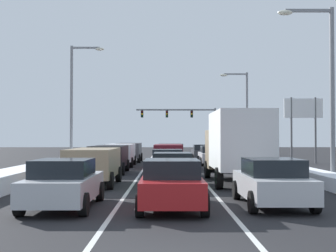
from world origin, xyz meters
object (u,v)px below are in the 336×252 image
object	(u,v)px
suv_gray_center_lane_fifth	(171,151)
suv_maroon_center_lane_fourth	(168,154)
suv_white_left_lane_fourth	(120,153)
traffic_light_gantry	(187,119)
sedan_red_center_lane_nearest	(172,184)
sedan_navy_center_lane_third	(167,162)
sedan_silver_left_lane_nearest	(64,183)
street_lamp_left_mid	(76,95)
box_truck_right_lane_second	(237,143)
street_lamp_right_mid	(243,108)
sedan_black_right_lane_third	(223,159)
suv_tan_left_lane_second	(94,163)
roadside_sign_right	(303,115)
suv_charcoal_left_lane_fifth	(129,150)
suv_black_left_lane_third	(109,156)
sedan_white_right_lane_fourth	(212,155)
sedan_charcoal_right_lane_fifth	(202,153)
sedan_silver_right_lane_nearest	(272,182)
street_lamp_right_near	(325,78)
sedan_green_center_lane_second	(173,169)

from	to	relation	value
suv_gray_center_lane_fifth	suv_maroon_center_lane_fourth	bearing A→B (deg)	-92.25
suv_white_left_lane_fourth	traffic_light_gantry	size ratio (longest dim) A/B	0.45
sedan_red_center_lane_nearest	sedan_navy_center_lane_third	world-z (taller)	same
sedan_silver_left_lane_nearest	suv_white_left_lane_fourth	world-z (taller)	suv_white_left_lane_fourth
street_lamp_left_mid	box_truck_right_lane_second	bearing A→B (deg)	-53.70
sedan_red_center_lane_nearest	street_lamp_right_mid	world-z (taller)	street_lamp_right_mid
sedan_black_right_lane_third	sedan_navy_center_lane_third	bearing A→B (deg)	-130.11
suv_tan_left_lane_second	roadside_sign_right	xyz separation A→B (m)	(14.70, 17.11, 3.00)
street_lamp_left_mid	suv_charcoal_left_lane_fifth	bearing A→B (deg)	52.81
box_truck_right_lane_second	suv_black_left_lane_third	xyz separation A→B (m)	(-6.82, 6.39, -0.88)
suv_gray_center_lane_fifth	street_lamp_left_mid	size ratio (longest dim) A/B	0.52
sedan_red_center_lane_nearest	roadside_sign_right	size ratio (longest dim) A/B	0.82
suv_charcoal_left_lane_fifth	suv_black_left_lane_third	bearing A→B (deg)	-90.98
sedan_white_right_lane_fourth	sedan_charcoal_right_lane_fifth	distance (m)	6.83
sedan_silver_right_lane_nearest	sedan_charcoal_right_lane_fifth	bearing A→B (deg)	89.92
sedan_red_center_lane_nearest	suv_charcoal_left_lane_fifth	bearing A→B (deg)	97.23
suv_gray_center_lane_fifth	sedan_white_right_lane_fourth	bearing A→B (deg)	-43.06
box_truck_right_lane_second	suv_gray_center_lane_fifth	size ratio (longest dim) A/B	1.47
sedan_charcoal_right_lane_fifth	street_lamp_right_near	bearing A→B (deg)	-79.28
sedan_silver_right_lane_nearest	box_truck_right_lane_second	world-z (taller)	box_truck_right_lane_second
suv_gray_center_lane_fifth	sedan_red_center_lane_nearest	bearing A→B (deg)	-90.56
suv_white_left_lane_fourth	suv_maroon_center_lane_fourth	bearing A→B (deg)	-31.92
sedan_navy_center_lane_third	suv_tan_left_lane_second	size ratio (longest dim) A/B	0.92
suv_charcoal_left_lane_fifth	suv_gray_center_lane_fifth	bearing A→B (deg)	-27.52
suv_white_left_lane_fourth	roadside_sign_right	world-z (taller)	roadside_sign_right
sedan_red_center_lane_nearest	suv_charcoal_left_lane_fifth	xyz separation A→B (m)	(-3.41, 26.90, 0.25)
sedan_navy_center_lane_third	roadside_sign_right	bearing A→B (deg)	46.77
box_truck_right_lane_second	street_lamp_left_mid	bearing A→B (deg)	126.30
sedan_black_right_lane_third	roadside_sign_right	size ratio (longest dim) A/B	0.82
sedan_charcoal_right_lane_fifth	roadside_sign_right	world-z (taller)	roadside_sign_right
sedan_white_right_lane_fourth	suv_tan_left_lane_second	xyz separation A→B (m)	(-6.88, -15.13, 0.25)
suv_black_left_lane_third	suv_charcoal_left_lane_fifth	size ratio (longest dim) A/B	1.00
traffic_light_gantry	sedan_charcoal_right_lane_fifth	bearing A→B (deg)	-88.67
suv_tan_left_lane_second	sedan_navy_center_lane_third	bearing A→B (deg)	56.33
sedan_silver_right_lane_nearest	suv_maroon_center_lane_fourth	distance (m)	18.27
sedan_black_right_lane_third	suv_black_left_lane_third	world-z (taller)	suv_black_left_lane_third
suv_maroon_center_lane_fourth	sedan_white_right_lane_fourth	bearing A→B (deg)	45.29
suv_maroon_center_lane_fourth	street_lamp_right_mid	world-z (taller)	street_lamp_right_mid
sedan_red_center_lane_nearest	sedan_green_center_lane_second	world-z (taller)	same
sedan_silver_left_lane_nearest	suv_charcoal_left_lane_fifth	xyz separation A→B (m)	(-0.09, 26.75, 0.25)
sedan_white_right_lane_fourth	suv_gray_center_lane_fifth	size ratio (longest dim) A/B	0.92
street_lamp_left_mid	sedan_navy_center_lane_third	bearing A→B (deg)	-54.24
sedan_navy_center_lane_third	suv_gray_center_lane_fifth	distance (m)	13.04
sedan_white_right_lane_fourth	street_lamp_right_near	bearing A→B (deg)	-75.14
suv_white_left_lane_fourth	sedan_black_right_lane_third	bearing A→B (deg)	-31.62
sedan_black_right_lane_third	traffic_light_gantry	bearing A→B (deg)	91.49
sedan_charcoal_right_lane_fifth	suv_black_left_lane_third	world-z (taller)	suv_black_left_lane_third
suv_gray_center_lane_fifth	street_lamp_left_mid	world-z (taller)	street_lamp_left_mid
sedan_black_right_lane_third	traffic_light_gantry	world-z (taller)	traffic_light_gantry
sedan_silver_right_lane_nearest	street_lamp_right_near	size ratio (longest dim) A/B	0.54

